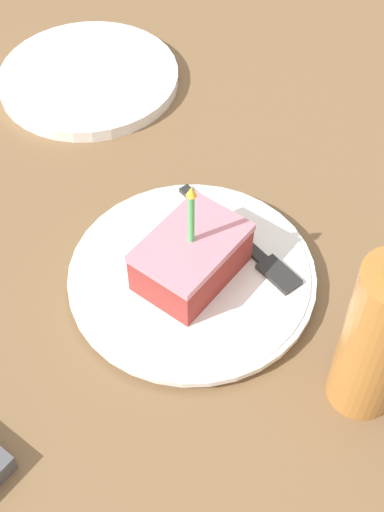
{
  "coord_description": "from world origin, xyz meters",
  "views": [
    {
      "loc": [
        -0.26,
        0.32,
        0.59
      ],
      "look_at": [
        0.01,
        -0.02,
        0.04
      ],
      "focal_mm": 50.0,
      "sensor_mm": 36.0,
      "label": 1
    }
  ],
  "objects_px": {
    "fork": "(244,243)",
    "plate": "(192,277)",
    "cake_slice": "(191,257)",
    "bottle": "(380,335)",
    "side_plate": "(89,78)"
  },
  "relations": [
    {
      "from": "plate",
      "to": "bottle",
      "type": "height_order",
      "value": "bottle"
    },
    {
      "from": "cake_slice",
      "to": "side_plate",
      "type": "height_order",
      "value": "cake_slice"
    },
    {
      "from": "fork",
      "to": "side_plate",
      "type": "distance_m",
      "value": 0.35
    },
    {
      "from": "fork",
      "to": "side_plate",
      "type": "height_order",
      "value": "fork"
    },
    {
      "from": "bottle",
      "to": "side_plate",
      "type": "distance_m",
      "value": 0.55
    },
    {
      "from": "cake_slice",
      "to": "plate",
      "type": "bearing_deg",
      "value": -73.33
    },
    {
      "from": "cake_slice",
      "to": "fork",
      "type": "relative_size",
      "value": 0.7
    },
    {
      "from": "plate",
      "to": "fork",
      "type": "xyz_separation_m",
      "value": [
        -0.02,
        -0.06,
        0.01
      ]
    },
    {
      "from": "fork",
      "to": "plate",
      "type": "bearing_deg",
      "value": 71.87
    },
    {
      "from": "cake_slice",
      "to": "bottle",
      "type": "xyz_separation_m",
      "value": [
        -0.2,
        0.0,
        0.05
      ]
    },
    {
      "from": "plate",
      "to": "cake_slice",
      "type": "bearing_deg",
      "value": 106.67
    },
    {
      "from": "cake_slice",
      "to": "bottle",
      "type": "distance_m",
      "value": 0.2
    },
    {
      "from": "plate",
      "to": "side_plate",
      "type": "height_order",
      "value": "plate"
    },
    {
      "from": "bottle",
      "to": "side_plate",
      "type": "height_order",
      "value": "bottle"
    },
    {
      "from": "bottle",
      "to": "fork",
      "type": "bearing_deg",
      "value": -20.61
    }
  ]
}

